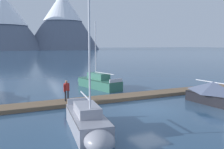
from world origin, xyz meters
name	(u,v)px	position (x,y,z in m)	size (l,w,h in m)	color
ground_plane	(148,109)	(0.00, 0.00, 0.00)	(700.00, 700.00, 0.00)	#2D4C6B
mountain_central_massif	(3,20)	(6.07, 229.06, 27.11)	(72.28, 72.28, 50.56)	slate
mountain_shoulder_ridge	(63,19)	(60.82, 228.31, 29.82)	(72.15, 72.15, 56.19)	slate
dock	(122,97)	(0.00, 4.00, 0.15)	(29.99, 3.19, 0.30)	brown
sailboat_second_berth	(89,123)	(-6.06, -2.87, 0.65)	(2.62, 6.39, 9.28)	#93939E
sailboat_mid_dock_port	(97,82)	(0.38, 10.37, 0.67)	(2.98, 7.13, 7.44)	#336B56
sailboat_mid_dock_starboard	(219,95)	(5.77, -1.63, 0.86)	(2.23, 6.38, 7.52)	black
person_on_dock	(67,89)	(-5.07, 4.27, 1.26)	(0.55, 0.35, 1.69)	#232328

